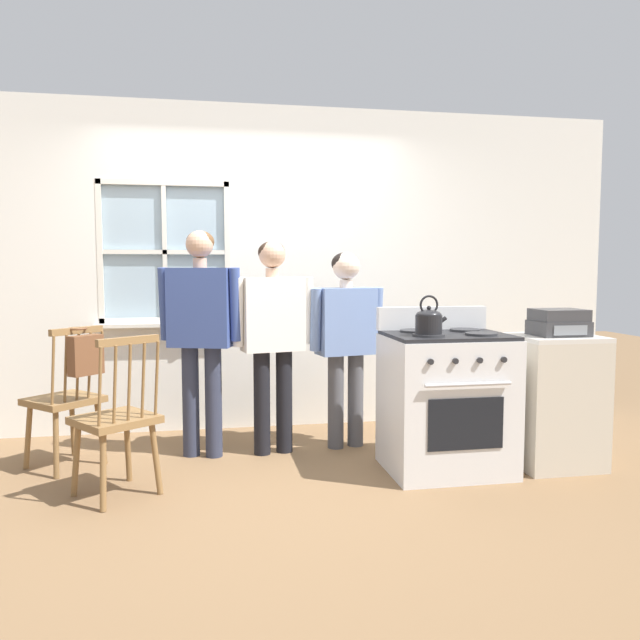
# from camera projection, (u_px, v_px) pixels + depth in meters

# --- Properties ---
(ground_plane) EXTENTS (16.00, 16.00, 0.00)m
(ground_plane) POSITION_uv_depth(u_px,v_px,m) (272.00, 480.00, 3.99)
(ground_plane) COLOR brown
(wall_back) EXTENTS (6.40, 0.16, 2.70)m
(wall_back) POSITION_uv_depth(u_px,v_px,m) (257.00, 270.00, 5.25)
(wall_back) COLOR silver
(wall_back) RESTS_ON ground_plane
(chair_by_window) EXTENTS (0.58, 0.58, 0.97)m
(chair_by_window) POSITION_uv_depth(u_px,v_px,m) (66.00, 401.00, 4.22)
(chair_by_window) COLOR olive
(chair_by_window) RESTS_ON ground_plane
(chair_near_wall) EXTENTS (0.58, 0.57, 0.97)m
(chair_near_wall) POSITION_uv_depth(u_px,v_px,m) (117.00, 421.00, 3.68)
(chair_near_wall) COLOR olive
(chair_near_wall) RESTS_ON ground_plane
(person_elderly_left) EXTENTS (0.60, 0.33, 1.62)m
(person_elderly_left) POSITION_uv_depth(u_px,v_px,m) (201.00, 321.00, 4.42)
(person_elderly_left) COLOR #2D3347
(person_elderly_left) RESTS_ON ground_plane
(person_teen_center) EXTENTS (0.60, 0.28, 1.55)m
(person_teen_center) POSITION_uv_depth(u_px,v_px,m) (273.00, 326.00, 4.50)
(person_teen_center) COLOR black
(person_teen_center) RESTS_ON ground_plane
(person_adult_right) EXTENTS (0.59, 0.29, 1.47)m
(person_adult_right) POSITION_uv_depth(u_px,v_px,m) (346.00, 329.00, 4.67)
(person_adult_right) COLOR #4C4C51
(person_adult_right) RESTS_ON ground_plane
(stove) EXTENTS (0.79, 0.68, 1.08)m
(stove) POSITION_uv_depth(u_px,v_px,m) (446.00, 401.00, 4.16)
(stove) COLOR silver
(stove) RESTS_ON ground_plane
(kettle) EXTENTS (0.21, 0.17, 0.25)m
(kettle) POSITION_uv_depth(u_px,v_px,m) (429.00, 321.00, 3.95)
(kettle) COLOR black
(kettle) RESTS_ON stove
(potted_plant) EXTENTS (0.13, 0.13, 0.28)m
(potted_plant) POSITION_uv_depth(u_px,v_px,m) (195.00, 311.00, 5.10)
(potted_plant) COLOR #935B3D
(potted_plant) RESTS_ON wall_back
(handbag) EXTENTS (0.25, 0.25, 0.31)m
(handbag) POSITION_uv_depth(u_px,v_px,m) (85.00, 354.00, 4.06)
(handbag) COLOR brown
(handbag) RESTS_ON chair_by_window
(side_counter) EXTENTS (0.55, 0.50, 0.90)m
(side_counter) POSITION_uv_depth(u_px,v_px,m) (554.00, 401.00, 4.27)
(side_counter) COLOR beige
(side_counter) RESTS_ON ground_plane
(stereo) EXTENTS (0.34, 0.29, 0.18)m
(stereo) POSITION_uv_depth(u_px,v_px,m) (559.00, 323.00, 4.20)
(stereo) COLOR #38383A
(stereo) RESTS_ON side_counter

